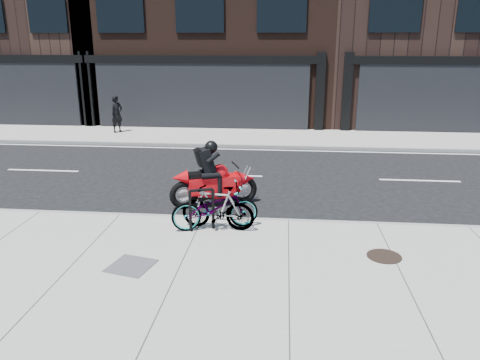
# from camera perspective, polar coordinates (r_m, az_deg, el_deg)

# --- Properties ---
(ground) EXTENTS (120.00, 120.00, 0.00)m
(ground) POSITION_cam_1_polar(r_m,az_deg,el_deg) (12.90, -3.05, -1.92)
(ground) COLOR black
(ground) RESTS_ON ground
(sidewalk_near) EXTENTS (60.00, 6.00, 0.13)m
(sidewalk_near) POSITION_cam_1_polar(r_m,az_deg,el_deg) (8.37, -8.17, -12.49)
(sidewalk_near) COLOR gray
(sidewalk_near) RESTS_ON ground
(sidewalk_far) EXTENTS (60.00, 3.50, 0.13)m
(sidewalk_far) POSITION_cam_1_polar(r_m,az_deg,el_deg) (20.33, 0.15, 5.26)
(sidewalk_far) COLOR gray
(sidewalk_far) RESTS_ON ground
(building_midwest) EXTENTS (10.00, 10.00, 12.00)m
(building_midwest) POSITION_cam_1_polar(r_m,az_deg,el_deg) (30.03, -23.36, 19.09)
(building_midwest) COLOR black
(building_midwest) RESTS_ON ground
(bike_rack) EXTENTS (0.54, 0.23, 0.94)m
(bike_rack) POSITION_cam_1_polar(r_m,az_deg,el_deg) (10.14, -4.71, -3.16)
(bike_rack) COLOR black
(bike_rack) RESTS_ON sidewalk_near
(bicycle_front) EXTENTS (2.02, 1.21, 1.00)m
(bicycle_front) POSITION_cam_1_polar(r_m,az_deg,el_deg) (10.21, -3.06, -3.30)
(bicycle_front) COLOR gray
(bicycle_front) RESTS_ON sidewalk_near
(bicycle_rear) EXTENTS (1.68, 0.67, 0.98)m
(bicycle_rear) POSITION_cam_1_polar(r_m,az_deg,el_deg) (10.21, -2.74, -3.37)
(bicycle_rear) COLOR gray
(bicycle_rear) RESTS_ON sidewalk_near
(motorcycle) EXTENTS (2.21, 1.10, 1.73)m
(motorcycle) POSITION_cam_1_polar(r_m,az_deg,el_deg) (11.97, -2.74, 0.10)
(motorcycle) COLOR black
(motorcycle) RESTS_ON ground
(pedestrian) EXTENTS (0.65, 0.71, 1.64)m
(pedestrian) POSITION_cam_1_polar(r_m,az_deg,el_deg) (21.65, -14.79, 7.80)
(pedestrian) COLOR black
(pedestrian) RESTS_ON sidewalk_far
(manhole_cover) EXTENTS (0.86, 0.86, 0.02)m
(manhole_cover) POSITION_cam_1_polar(r_m,az_deg,el_deg) (9.51, 17.16, -8.88)
(manhole_cover) COLOR black
(manhole_cover) RESTS_ON sidewalk_near
(utility_grate) EXTENTS (0.91, 0.91, 0.02)m
(utility_grate) POSITION_cam_1_polar(r_m,az_deg,el_deg) (8.98, -13.14, -10.14)
(utility_grate) COLOR #4A4A4C
(utility_grate) RESTS_ON sidewalk_near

